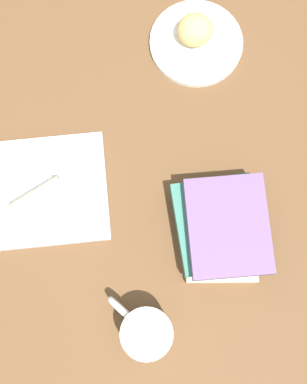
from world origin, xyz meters
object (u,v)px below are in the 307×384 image
Objects in this scene: sauce_cup at (58,165)px; square_plate at (52,190)px; scone_pastry at (195,30)px; breakfast_wrap at (41,205)px; coffee_mug at (145,332)px; book_stack at (222,229)px; round_plate at (196,43)px.

square_plate is at bearing 150.73° from sauce_cup.
scone_pastry is 48.76cm from breakfast_wrap.
scone_pastry is at bearing -56.90° from sauce_cup.
coffee_mug reaches higher than sauce_cup.
book_stack is at bearing 50.04° from breakfast_wrap.
square_plate is 5.81cm from breakfast_wrap.
coffee_mug is (-15.45, 18.53, -0.20)cm from book_stack.
sauce_cup is 9.33cm from breakfast_wrap.
square_plate is 4.69× the size of sauce_cup.
sauce_cup reaches higher than square_plate.
round_plate is at bearing 107.33° from breakfast_wrap.
square_plate is at bearing 126.09° from scone_pastry.
scone_pastry reaches higher than square_plate.
round_plate is at bearing -163.57° from scone_pastry.
sauce_cup is 0.37× the size of coffee_mug.
breakfast_wrap is 0.86× the size of coffee_mug.
square_plate is 1.03× the size of book_stack.
round_plate is 48.56cm from breakfast_wrap.
scone_pastry is 42.71cm from book_stack.
book_stack is (-41.38, 5.51, 4.26)cm from round_plate.
scone_pastry is 0.60× the size of coffee_mug.
book_stack reaches higher than round_plate.
round_plate is 1.81× the size of breakfast_wrap.
coffee_mug is at bearing -164.11° from sauce_cup.
round_plate is 40.26cm from sauce_cup.
sauce_cup is (-21.10, 34.22, 2.29)cm from round_plate.
round_plate is 44.70cm from square_plate.
coffee_mug is (-56.83, 24.04, 4.06)cm from round_plate.
round_plate is 61.84cm from coffee_mug.
book_stack is (-42.39, 5.21, 0.37)cm from scone_pastry.
square_plate is (-25.52, 36.70, 0.10)cm from round_plate.
book_stack is at bearing -50.18° from coffee_mug.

